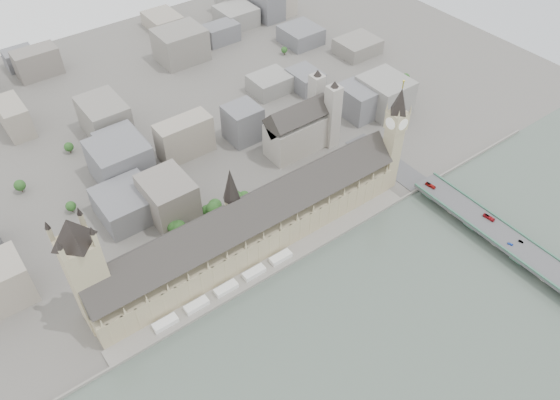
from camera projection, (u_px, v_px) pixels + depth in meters
ground at (265, 261)px, 424.56m from camera, size 900.00×900.00×0.00m
embankment_wall at (276, 272)px, 414.83m from camera, size 600.00×1.50×3.00m
river_terrace at (271, 266)px, 419.52m from camera, size 270.00×15.00×2.00m
terrace_tents at (226, 288)px, 400.52m from camera, size 118.00×7.00×4.00m
palace_of_westminster at (250, 226)px, 420.27m from camera, size 265.00×40.73×55.44m
elizabeth_tower at (395, 132)px, 448.41m from camera, size 17.00×17.00×107.50m
victoria_tower at (85, 268)px, 348.93m from camera, size 30.00×30.00×100.00m
central_tower at (232, 194)px, 395.26m from camera, size 13.00×13.00×48.00m
westminster_bridge at (491, 232)px, 440.02m from camera, size 25.00×325.00×10.25m
bridge_parapets at (542, 261)px, 410.28m from camera, size 25.00×235.00×1.15m
westminster_abbey at (302, 126)px, 510.02m from camera, size 68.00×36.00×64.00m
city_skyline_inland at (125, 99)px, 553.44m from camera, size 720.00×360.00×38.00m
park_trees at (213, 216)px, 449.85m from camera, size 110.00×30.00×15.00m
red_bus_north at (430, 185)px, 470.54m from camera, size 3.48×9.79×2.67m
red_bus_south at (489, 217)px, 442.55m from camera, size 3.56×10.18×2.78m
car_blue at (510, 244)px, 422.70m from camera, size 3.34×4.66×1.47m
car_silver at (521, 241)px, 424.70m from camera, size 2.38×4.07×1.27m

